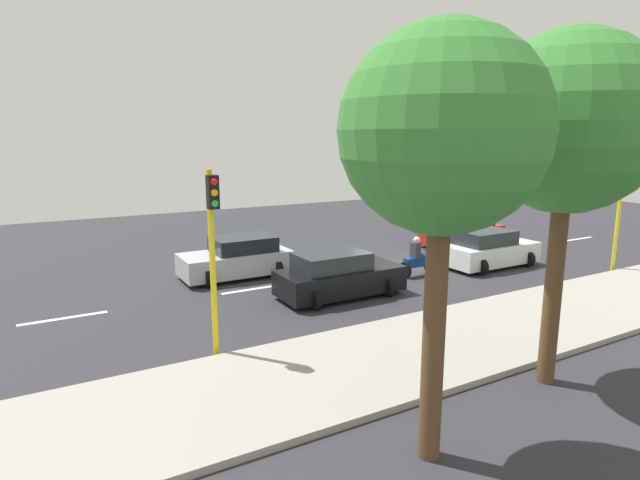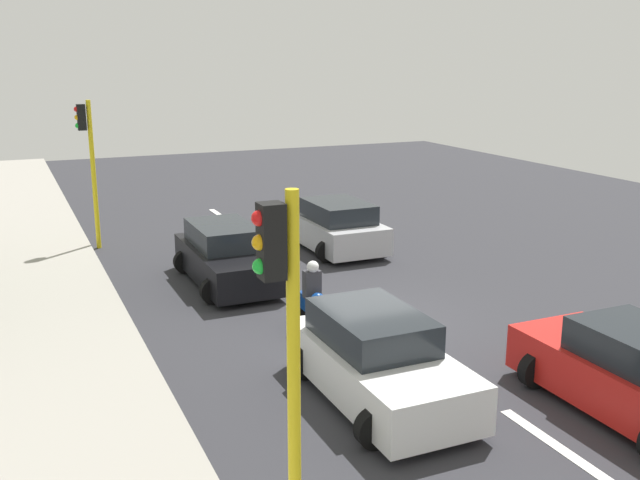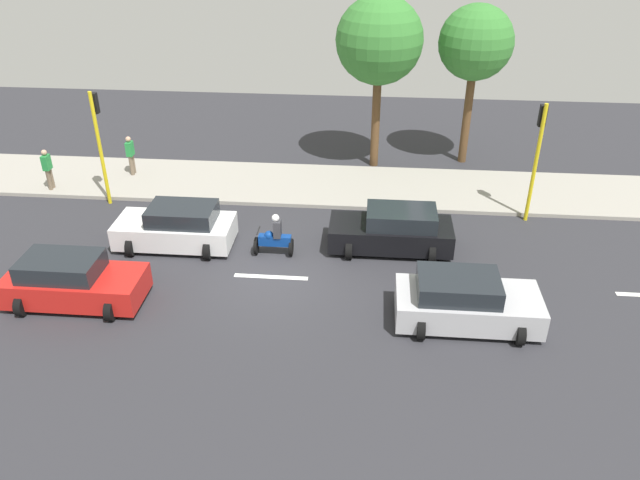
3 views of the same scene
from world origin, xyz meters
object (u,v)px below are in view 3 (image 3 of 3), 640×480
Objects in this scene: pedestrian_by_tree at (48,168)px; street_tree_south at (379,41)px; pedestrian_near_signal at (131,154)px; car_white at (177,227)px; traffic_light_midblock at (98,132)px; street_tree_center at (476,44)px; car_black at (393,230)px; car_red at (72,281)px; car_silver at (465,302)px; motorcycle at (274,238)px; traffic_light_corner at (538,146)px.

street_tree_south is at bearing -73.09° from pedestrian_by_tree.
pedestrian_near_signal is 3.31m from pedestrian_by_tree.
car_white is 5.29m from traffic_light_midblock.
car_white is 14.49m from street_tree_center.
car_black is at bearing 158.10° from street_tree_center.
pedestrian_by_tree is (7.38, 4.28, 0.35)m from car_red.
pedestrian_by_tree reaches higher than car_white.
street_tree_south is (2.25, -10.33, 4.39)m from pedestrian_near_signal.
pedestrian_near_signal is 1.00× the size of pedestrian_by_tree.
car_silver is at bearing -166.57° from street_tree_south.
car_red is (-4.01, 9.59, -0.00)m from car_black.
street_tree_center is at bearing -46.60° from car_red.
car_silver is 2.67× the size of motorcycle.
pedestrian_near_signal is at bearing 9.11° from car_red.
car_red is at bearing 120.22° from motorcycle.
pedestrian_near_signal is at bearing 54.96° from car_silver.
pedestrian_by_tree is at bearing 105.61° from street_tree_center.
street_tree_south reaches higher than car_black.
motorcycle is 0.22× the size of street_tree_center.
car_white is at bearing -120.66° from pedestrian_by_tree.
pedestrian_near_signal is at bearing 101.98° from street_tree_center.
car_black is 7.46m from car_white.
car_black is 0.93× the size of traffic_light_corner.
car_red is 6.48m from motorcycle.
traffic_light_midblock reaches higher than car_silver.
car_silver is 0.59× the size of street_tree_center.
pedestrian_near_signal is at bearing 102.27° from street_tree_south.
pedestrian_near_signal is at bearing 50.25° from motorcycle.
motorcycle is (3.28, 5.99, -0.07)m from car_silver.
pedestrian_near_signal is 0.25× the size of street_tree_center.
traffic_light_midblock is at bearing 49.89° from car_white.
car_red is at bearing 142.08° from street_tree_south.
motorcycle is (3.26, -5.60, -0.07)m from car_red.
street_tree_south is (4.71, 5.78, 2.52)m from traffic_light_corner.
car_silver is 7.68m from traffic_light_corner.
traffic_light_midblock is at bearing 110.91° from street_tree_center.
traffic_light_midblock is at bearing -104.54° from pedestrian_by_tree.
motorcycle is 9.19m from pedestrian_near_signal.
car_white is at bearing 84.77° from motorcycle.
pedestrian_near_signal reaches higher than car_white.
traffic_light_corner is at bearing -62.20° from car_black.
traffic_light_midblock is at bearing 76.53° from car_black.
pedestrian_by_tree is 3.40m from traffic_light_midblock.
traffic_light_corner is (2.67, -5.06, 2.22)m from car_black.
pedestrian_near_signal is 15.25m from street_tree_center.
motorcycle is at bearing 158.07° from street_tree_south.
pedestrian_by_tree is at bearing 59.34° from car_white.
traffic_light_midblock is (3.41, 7.13, 2.29)m from motorcycle.
traffic_light_midblock reaches higher than pedestrian_by_tree.
traffic_light_corner reaches higher than motorcycle.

